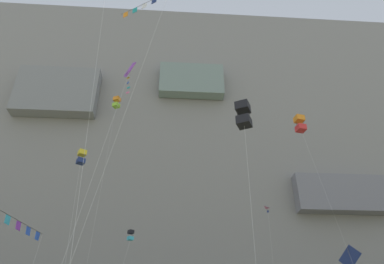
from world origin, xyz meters
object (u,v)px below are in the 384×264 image
at_px(kite_box_upper_mid, 116,103).
at_px(kite_delta_mid_right, 271,220).
at_px(kite_diamond_front_field, 128,75).
at_px(kite_banner_far_left, 18,229).
at_px(kite_box_low_center, 243,115).
at_px(kite_box_low_left, 130,236).
at_px(kite_diamond_upper_left, 350,259).
at_px(kite_box_far_right, 300,124).
at_px(kite_banner_near_cliff, 140,24).
at_px(kite_box_mid_center, 81,158).

relative_size(kite_box_upper_mid, kite_delta_mid_right, 1.88).
distance_m(kite_diamond_front_field, kite_banner_far_left, 13.02).
distance_m(kite_box_low_center, kite_box_low_left, 25.54).
bearing_deg(kite_box_low_left, kite_box_upper_mid, 146.19).
bearing_deg(kite_diamond_upper_left, kite_banner_far_left, -153.26).
height_order(kite_box_upper_mid, kite_delta_mid_right, kite_box_upper_mid).
xyz_separation_m(kite_diamond_front_field, kite_box_low_left, (-1.04, 21.44, -5.39)).
bearing_deg(kite_box_low_center, kite_box_upper_mid, 114.90).
distance_m(kite_box_far_right, kite_delta_mid_right, 13.11).
bearing_deg(kite_diamond_upper_left, kite_delta_mid_right, 154.83).
relative_size(kite_box_upper_mid, kite_box_far_right, 1.33).
height_order(kite_diamond_front_field, kite_banner_far_left, kite_diamond_front_field).
relative_size(kite_banner_near_cliff, kite_box_far_right, 0.91).
bearing_deg(kite_banner_near_cliff, kite_box_low_left, 94.38).
height_order(kite_diamond_front_field, kite_box_mid_center, kite_diamond_front_field).
xyz_separation_m(kite_box_low_center, kite_box_mid_center, (-12.22, 12.54, 3.30)).
bearing_deg(kite_box_mid_center, kite_box_far_right, 11.31).
xyz_separation_m(kite_box_low_center, kite_banner_near_cliff, (-6.54, 0.08, 7.27)).
xyz_separation_m(kite_diamond_front_field, kite_box_far_right, (18.03, 14.44, 5.96)).
height_order(kite_box_mid_center, kite_box_upper_mid, kite_box_upper_mid).
bearing_deg(kite_diamond_front_field, kite_delta_mid_right, 56.52).
bearing_deg(kite_diamond_front_field, kite_box_low_left, 92.79).
xyz_separation_m(kite_banner_near_cliff, kite_banner_far_left, (-7.85, 8.05, -11.83)).
bearing_deg(kite_box_far_right, kite_banner_far_left, -160.29).
distance_m(kite_box_low_center, kite_banner_far_left, 17.15).
bearing_deg(kite_box_upper_mid, kite_delta_mid_right, 0.87).
bearing_deg(kite_banner_near_cliff, kite_banner_far_left, 134.27).
relative_size(kite_banner_near_cliff, kite_box_upper_mid, 0.68).
distance_m(kite_box_mid_center, kite_delta_mid_right, 25.67).
bearing_deg(kite_box_upper_mid, kite_banner_near_cliff, -77.53).
xyz_separation_m(kite_diamond_upper_left, kite_banner_far_left, (-30.78, -15.51, -1.89)).
bearing_deg(kite_banner_far_left, kite_delta_mid_right, 39.31).
distance_m(kite_box_low_center, kite_box_upper_mid, 35.67).
bearing_deg(kite_banner_far_left, kite_banner_near_cliff, -45.73).
relative_size(kite_diamond_upper_left, kite_banner_near_cliff, 0.56).
bearing_deg(kite_box_mid_center, kite_box_low_center, -45.75).
height_order(kite_box_low_center, kite_diamond_upper_left, kite_box_low_center).
bearing_deg(kite_box_mid_center, kite_delta_mid_right, 34.78).
distance_m(kite_diamond_upper_left, kite_delta_mid_right, 9.89).
xyz_separation_m(kite_box_low_center, kite_banner_far_left, (-14.40, 8.14, -4.56)).
distance_m(kite_banner_near_cliff, kite_box_upper_mid, 30.19).
bearing_deg(kite_delta_mid_right, kite_box_low_center, -108.06).
height_order(kite_diamond_upper_left, kite_diamond_front_field, kite_diamond_front_field).
height_order(kite_banner_near_cliff, kite_box_far_right, kite_box_far_right).
bearing_deg(kite_diamond_front_field, kite_banner_far_left, 142.30).
relative_size(kite_box_low_center, kite_banner_far_left, 1.44).
distance_m(kite_diamond_upper_left, kite_box_low_left, 24.87).
distance_m(kite_box_low_center, kite_box_far_right, 22.93).
bearing_deg(kite_diamond_upper_left, kite_diamond_front_field, -138.55).
bearing_deg(kite_box_far_right, kite_box_upper_mid, 157.19).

